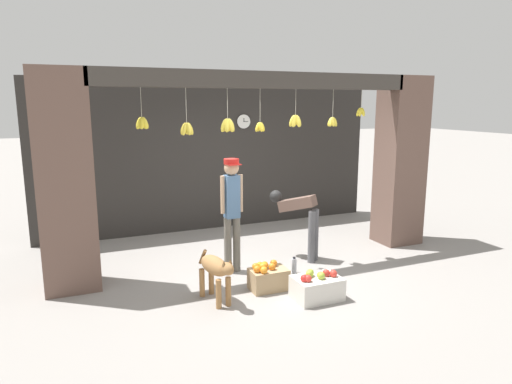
{
  "coord_description": "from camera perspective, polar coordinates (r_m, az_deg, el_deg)",
  "views": [
    {
      "loc": [
        -2.69,
        -6.04,
        2.48
      ],
      "look_at": [
        0.0,
        0.37,
        1.11
      ],
      "focal_mm": 32.0,
      "sensor_mm": 36.0,
      "label": 1
    }
  ],
  "objects": [
    {
      "name": "dog",
      "position": [
        5.78,
        -5.04,
        -9.61
      ],
      "size": [
        0.34,
        0.82,
        0.64
      ],
      "rotation": [
        0.0,
        0.0,
        -1.37
      ],
      "color": "#9E7042",
      "rests_on": "ground_plane"
    },
    {
      "name": "ground_plane",
      "position": [
        7.06,
        1.16,
        -9.38
      ],
      "size": [
        60.0,
        60.0,
        0.0
      ],
      "primitive_type": "plane",
      "color": "gray"
    },
    {
      "name": "fruit_crate_oranges",
      "position": [
        6.22,
        1.49,
        -10.62
      ],
      "size": [
        0.5,
        0.33,
        0.37
      ],
      "color": "tan",
      "rests_on": "ground_plane"
    },
    {
      "name": "worker_stooping",
      "position": [
        7.25,
        5.54,
        -2.9
      ],
      "size": [
        0.62,
        0.72,
        1.08
      ],
      "rotation": [
        0.0,
        0.0,
        0.66
      ],
      "color": "#56565B",
      "rests_on": "ground_plane"
    },
    {
      "name": "storefront_awning",
      "position": [
        6.71,
        0.68,
        13.38
      ],
      "size": [
        4.83,
        0.29,
        0.89
      ],
      "color": "#3D3833"
    },
    {
      "name": "wall_clock",
      "position": [
        9.08,
        -1.56,
        8.8
      ],
      "size": [
        0.29,
        0.03,
        0.29
      ],
      "color": "black"
    },
    {
      "name": "shopkeeper",
      "position": [
        6.6,
        -3.04,
        -1.76
      ],
      "size": [
        0.34,
        0.28,
        1.69
      ],
      "rotation": [
        0.0,
        0.0,
        3.19
      ],
      "color": "#6B665B",
      "rests_on": "ground_plane"
    },
    {
      "name": "shop_pillar_right",
      "position": [
        8.39,
        17.59,
        3.65
      ],
      "size": [
        0.7,
        0.6,
        2.91
      ],
      "primitive_type": "cube",
      "color": "brown",
      "rests_on": "ground_plane"
    },
    {
      "name": "fruit_crate_apples",
      "position": [
        5.99,
        7.62,
        -11.68
      ],
      "size": [
        0.59,
        0.43,
        0.38
      ],
      "color": "silver",
      "rests_on": "ground_plane"
    },
    {
      "name": "shop_back_wall",
      "position": [
        9.0,
        -5.27,
        4.61
      ],
      "size": [
        6.73,
        0.12,
        2.91
      ],
      "primitive_type": "cube",
      "color": "#2D2B28",
      "rests_on": "ground_plane"
    },
    {
      "name": "water_bottle",
      "position": [
        6.81,
        4.78,
        -9.16
      ],
      "size": [
        0.07,
        0.07,
        0.25
      ],
      "color": "silver",
      "rests_on": "ground_plane"
    },
    {
      "name": "shop_pillar_left",
      "position": [
        6.42,
        -22.72,
        1.14
      ],
      "size": [
        0.7,
        0.6,
        2.91
      ],
      "primitive_type": "cube",
      "color": "brown",
      "rests_on": "ground_plane"
    }
  ]
}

